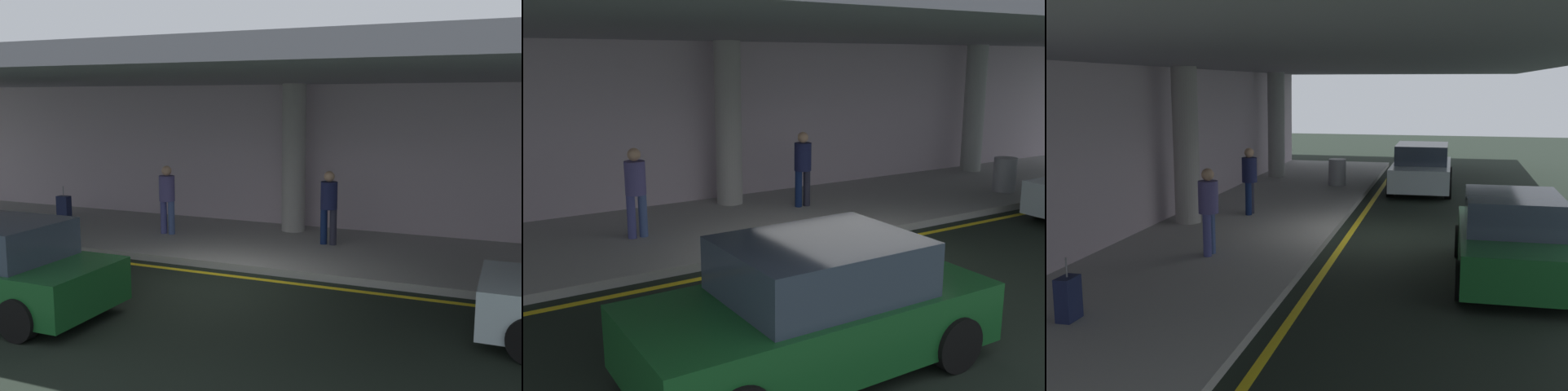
{
  "view_description": "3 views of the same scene",
  "coord_description": "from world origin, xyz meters",
  "views": [
    {
      "loc": [
        5.19,
        -9.85,
        3.4
      ],
      "look_at": [
        0.01,
        2.39,
        1.34
      ],
      "focal_mm": 42.54,
      "sensor_mm": 36.0,
      "label": 1
    },
    {
      "loc": [
        -6.14,
        -7.77,
        3.4
      ],
      "look_at": [
        0.01,
        2.17,
        0.78
      ],
      "focal_mm": 41.97,
      "sensor_mm": 36.0,
      "label": 2
    },
    {
      "loc": [
        -14.16,
        -1.53,
        3.4
      ],
      "look_at": [
        -1.07,
        1.39,
        1.09
      ],
      "focal_mm": 44.79,
      "sensor_mm": 36.0,
      "label": 3
    }
  ],
  "objects": [
    {
      "name": "support_column_center",
      "position": [
        8.0,
        4.52,
        1.97
      ],
      "size": [
        0.59,
        0.59,
        3.65
      ],
      "primitive_type": "cylinder",
      "color": "#979A96",
      "rests_on": "sidewalk"
    },
    {
      "name": "traveler_with_luggage",
      "position": [
        -2.71,
        2.95,
        1.11
      ],
      "size": [
        0.38,
        0.38,
        1.68
      ],
      "rotation": [
        0.0,
        0.0,
        5.67
      ],
      "color": "#424585",
      "rests_on": "sidewalk"
    },
    {
      "name": "sidewalk",
      "position": [
        0.0,
        3.1,
        0.07
      ],
      "size": [
        26.0,
        4.2,
        0.15
      ],
      "primitive_type": "cube",
      "color": "#979794",
      "rests_on": "ground"
    },
    {
      "name": "ground_plane",
      "position": [
        0.0,
        0.0,
        0.0
      ],
      "size": [
        60.0,
        60.0,
        0.0
      ],
      "primitive_type": "plane",
      "color": "black"
    },
    {
      "name": "ceiling_overhang",
      "position": [
        0.0,
        2.6,
        3.95
      ],
      "size": [
        28.0,
        13.2,
        0.3
      ],
      "primitive_type": "cube",
      "color": "gray",
      "rests_on": "support_column_far_left"
    },
    {
      "name": "car_dark_green",
      "position": [
        -2.57,
        -2.62,
        0.71
      ],
      "size": [
        4.1,
        1.92,
        1.5
      ],
      "rotation": [
        0.0,
        0.0,
        3.14
      ],
      "color": "#154B20",
      "rests_on": "ground"
    },
    {
      "name": "trash_bin_steel",
      "position": [
        6.45,
        2.06,
        0.57
      ],
      "size": [
        0.56,
        0.56,
        0.85
      ],
      "primitive_type": "cylinder",
      "color": "gray",
      "rests_on": "sidewalk"
    },
    {
      "name": "support_column_left_mid",
      "position": [
        0.0,
        4.52,
        1.97
      ],
      "size": [
        0.59,
        0.59,
        3.65
      ],
      "primitive_type": "cylinder",
      "color": "#9A9793",
      "rests_on": "sidewalk"
    },
    {
      "name": "terminal_back_wall",
      "position": [
        0.0,
        5.35,
        1.9
      ],
      "size": [
        26.0,
        0.3,
        3.8
      ],
      "primitive_type": "cube",
      "color": "#BCAAB5",
      "rests_on": "ground"
    },
    {
      "name": "person_waiting_for_ride",
      "position": [
        1.26,
        3.39,
        1.11
      ],
      "size": [
        0.38,
        0.38,
        1.68
      ],
      "rotation": [
        0.0,
        0.0,
        5.63
      ],
      "color": "#10204D",
      "rests_on": "sidewalk"
    },
    {
      "name": "lane_stripe_yellow",
      "position": [
        0.0,
        0.68,
        0.0
      ],
      "size": [
        26.0,
        0.14,
        0.01
      ],
      "primitive_type": "cube",
      "color": "yellow",
      "rests_on": "ground"
    }
  ]
}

